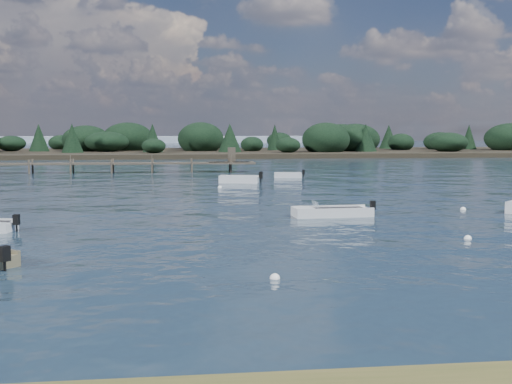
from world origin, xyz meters
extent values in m
plane|color=#142330|center=(0.00, 60.00, 0.00)|extent=(400.00, 400.00, 0.00)
cube|color=black|center=(-7.41, -1.34, 0.57)|extent=(0.39, 0.40, 0.50)
cylinder|color=black|center=(-7.41, -1.34, 0.14)|extent=(0.13, 0.13, 0.50)
cube|color=silver|center=(3.39, 32.81, 0.11)|extent=(3.57, 2.11, 0.78)
cube|color=silver|center=(2.15, 33.12, 0.57)|extent=(1.07, 1.36, 0.16)
cube|color=black|center=(3.65, 32.74, 0.48)|extent=(2.47, 1.59, 0.13)
cube|color=silver|center=(3.24, 32.22, 0.57)|extent=(3.28, 0.94, 0.16)
cube|color=silver|center=(3.53, 33.39, 0.57)|extent=(3.28, 0.94, 0.16)
cube|color=black|center=(5.25, 32.34, 0.70)|extent=(0.40, 0.44, 0.61)
cylinder|color=black|center=(5.25, 32.34, 0.17)|extent=(0.14, 0.14, 0.61)
cube|color=silver|center=(8.67, 38.50, 0.09)|extent=(2.73, 1.36, 0.61)
cube|color=silver|center=(7.68, 38.61, 0.45)|extent=(0.74, 1.01, 0.12)
cube|color=black|center=(8.88, 38.47, 0.38)|extent=(1.87, 1.05, 0.11)
cube|color=silver|center=(8.62, 38.03, 0.45)|extent=(2.62, 0.42, 0.12)
cube|color=silver|center=(8.73, 38.97, 0.45)|extent=(2.62, 0.42, 0.12)
cube|color=black|center=(10.17, 38.32, 0.55)|extent=(0.28, 0.32, 0.48)
cylinder|color=black|center=(10.17, 38.32, 0.13)|extent=(0.10, 0.10, 0.48)
cube|color=silver|center=(6.26, 10.48, 0.09)|extent=(4.22, 1.78, 0.60)
cube|color=silver|center=(4.69, 10.39, 0.44)|extent=(1.07, 1.45, 0.12)
cube|color=black|center=(6.59, 10.50, 0.37)|extent=(2.88, 1.40, 0.10)
cube|color=silver|center=(6.30, 9.75, 0.44)|extent=(4.14, 0.33, 0.12)
cube|color=silver|center=(6.22, 11.20, 0.44)|extent=(4.14, 0.33, 0.12)
cube|color=black|center=(8.52, 10.60, 0.54)|extent=(0.26, 0.31, 0.47)
cylinder|color=black|center=(8.52, 10.60, 0.13)|extent=(0.09, 0.09, 0.47)
cube|color=silver|center=(5.35, 10.43, 0.65)|extent=(0.20, 1.12, 0.36)
cube|color=black|center=(-9.08, 7.12, 0.54)|extent=(0.28, 0.33, 0.47)
cylinder|color=black|center=(-9.08, 7.12, 0.13)|extent=(0.10, 0.10, 0.47)
sphere|color=white|center=(1.10, -3.43, 0.00)|extent=(0.32, 0.32, 0.32)
sphere|color=white|center=(10.22, 2.77, 0.00)|extent=(0.32, 0.32, 0.32)
sphere|color=white|center=(14.43, 12.36, 0.00)|extent=(0.32, 0.32, 0.32)
sphere|color=white|center=(1.44, 28.41, 0.00)|extent=(0.32, 0.32, 0.32)
cube|color=#474034|center=(4.00, 48.00, 1.00)|extent=(5.00, 3.20, 0.18)
cube|color=#474034|center=(4.00, 48.00, 1.90)|extent=(0.80, 0.80, 1.60)
cylinder|color=#474034|center=(-17.47, 47.15, 0.40)|extent=(0.20, 0.20, 2.20)
cylinder|color=#474034|center=(-17.47, 48.85, 0.40)|extent=(0.20, 0.20, 2.20)
cylinder|color=#474034|center=(-13.20, 47.15, 0.40)|extent=(0.20, 0.20, 2.20)
cylinder|color=#474034|center=(-13.20, 48.85, 0.40)|extent=(0.20, 0.20, 2.20)
cylinder|color=#474034|center=(-8.93, 47.15, 0.40)|extent=(0.20, 0.20, 2.20)
cylinder|color=#474034|center=(-8.93, 48.85, 0.40)|extent=(0.20, 0.20, 2.20)
cylinder|color=#474034|center=(-4.67, 47.15, 0.40)|extent=(0.20, 0.20, 2.20)
cylinder|color=#474034|center=(-4.67, 48.85, 0.40)|extent=(0.20, 0.20, 2.20)
cylinder|color=#474034|center=(-0.40, 47.15, 0.40)|extent=(0.20, 0.20, 2.20)
cylinder|color=#474034|center=(-0.40, 48.85, 0.40)|extent=(0.20, 0.20, 2.20)
cylinder|color=#474034|center=(3.87, 47.15, 0.40)|extent=(0.20, 0.20, 2.20)
cylinder|color=#474034|center=(3.87, 48.85, 0.40)|extent=(0.20, 0.20, 2.20)
cube|color=black|center=(25.00, 100.00, 0.00)|extent=(190.00, 40.00, 1.60)
ellipsoid|color=black|center=(25.00, 100.00, 2.80)|extent=(180.50, 36.00, 4.40)
camera|label=1|loc=(-1.79, -22.55, 4.52)|focal=45.00mm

